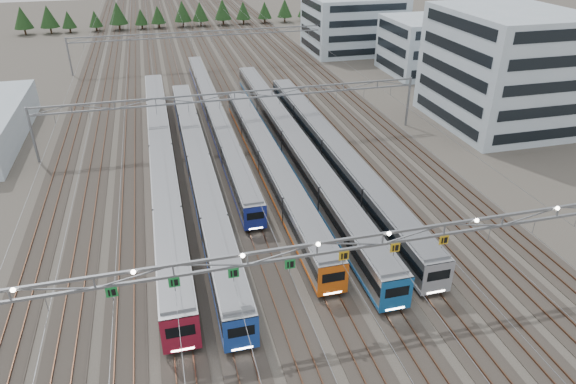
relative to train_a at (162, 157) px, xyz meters
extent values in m
plane|color=#47423A|center=(11.25, -32.27, -2.24)|extent=(400.00, 400.00, 0.00)
cube|color=#2D2823|center=(11.25, 67.73, -2.20)|extent=(54.00, 260.00, 0.08)
cube|color=brown|center=(-14.22, 67.73, -2.08)|extent=(0.08, 260.00, 0.16)
cube|color=brown|center=(36.72, 67.73, -2.08)|extent=(0.08, 260.00, 0.16)
cube|color=brown|center=(10.53, 67.73, -2.08)|extent=(0.08, 260.00, 0.16)
cube|color=brown|center=(11.97, 67.73, -2.08)|extent=(0.08, 260.00, 0.16)
cube|color=black|center=(0.00, 0.05, -1.80)|extent=(2.54, 66.37, 0.38)
cube|color=#ACAFB4|center=(0.00, 0.05, 0.06)|extent=(2.98, 67.73, 3.36)
cube|color=black|center=(0.00, 0.05, 0.46)|extent=(3.04, 67.39, 1.01)
cube|color=maroon|center=(0.00, 0.05, -1.36)|extent=(3.03, 67.39, 0.37)
cube|color=slate|center=(0.00, 0.05, 1.84)|extent=(2.68, 66.37, 0.27)
cube|color=maroon|center=(0.00, -33.77, 0.06)|extent=(3.00, 0.12, 3.36)
cube|color=black|center=(0.00, -33.80, 0.46)|extent=(2.24, 0.10, 1.01)
cube|color=white|center=(0.00, -33.83, -1.41)|extent=(1.79, 0.06, 0.16)
cube|color=black|center=(4.50, -3.95, -1.82)|extent=(2.38, 60.55, 0.36)
cube|color=#ACAFB4|center=(4.50, -3.95, -0.07)|extent=(2.79, 61.78, 3.14)
cube|color=black|center=(4.50, -3.95, 0.30)|extent=(2.85, 61.47, 0.95)
cube|color=#1C45AC|center=(4.50, -3.95, -1.40)|extent=(2.84, 61.47, 0.35)
cube|color=slate|center=(4.50, -3.95, 1.60)|extent=(2.51, 60.55, 0.25)
cube|color=#1C45AC|center=(4.50, -34.79, -0.07)|extent=(2.81, 0.12, 3.14)
cube|color=black|center=(4.50, -34.82, 0.30)|extent=(2.10, 0.10, 0.95)
cube|color=white|center=(4.50, -34.85, -1.45)|extent=(1.68, 0.06, 0.15)
cube|color=black|center=(9.00, 15.28, -1.84)|extent=(2.11, 65.16, 0.32)
cube|color=#ACAFB4|center=(9.00, 15.28, -0.29)|extent=(2.49, 66.49, 2.80)
cube|color=black|center=(9.00, 15.28, 0.05)|extent=(2.55, 66.16, 0.84)
cube|color=#1C2B98|center=(9.00, 15.28, -1.46)|extent=(2.54, 66.16, 0.31)
cube|color=slate|center=(9.00, 15.28, 1.20)|extent=(2.24, 65.16, 0.22)
cube|color=#1C2B98|center=(9.00, -17.92, -0.29)|extent=(2.51, 0.12, 2.80)
cube|color=black|center=(9.00, -17.95, 0.05)|extent=(1.87, 0.10, 0.84)
cube|color=white|center=(9.00, -17.98, -1.51)|extent=(1.49, 0.06, 0.13)
cube|color=black|center=(13.50, -4.76, -1.81)|extent=(2.39, 50.11, 0.36)
cube|color=#ACAFB4|center=(13.50, -4.76, -0.06)|extent=(2.81, 51.13, 3.16)
cube|color=black|center=(13.50, -4.76, 0.32)|extent=(2.87, 50.88, 0.95)
cube|color=orange|center=(13.50, -4.76, -1.39)|extent=(2.86, 50.88, 0.35)
cube|color=slate|center=(13.50, -4.76, 1.62)|extent=(2.53, 50.11, 0.25)
cube|color=orange|center=(13.50, -30.28, -0.06)|extent=(2.83, 0.12, 3.16)
cube|color=black|center=(13.50, -30.31, 0.32)|extent=(2.11, 0.10, 0.95)
cube|color=white|center=(13.50, -30.34, -1.44)|extent=(1.69, 0.06, 0.15)
cube|color=black|center=(18.00, 0.79, -1.81)|extent=(2.47, 67.51, 0.37)
cube|color=#ACAFB4|center=(18.00, 0.79, 0.01)|extent=(2.91, 68.89, 3.27)
cube|color=black|center=(18.00, 0.79, 0.40)|extent=(2.97, 68.55, 0.99)
cube|color=#185EA8|center=(18.00, 0.79, -1.37)|extent=(2.96, 68.55, 0.36)
cube|color=slate|center=(18.00, 0.79, 1.75)|extent=(2.62, 67.51, 0.26)
cube|color=#185EA8|center=(18.00, -33.60, 0.01)|extent=(2.93, 0.12, 3.27)
cube|color=black|center=(18.00, -33.63, 0.40)|extent=(2.18, 0.10, 0.99)
cube|color=white|center=(18.00, -33.66, -1.42)|extent=(1.75, 0.06, 0.16)
cube|color=black|center=(22.50, -3.72, -1.81)|extent=(2.50, 56.48, 0.38)
cube|color=#ACAFB4|center=(22.50, -3.72, 0.02)|extent=(2.94, 57.63, 3.30)
cube|color=black|center=(22.50, -3.72, 0.42)|extent=(3.00, 57.35, 1.00)
cube|color=#989CA6|center=(22.50, -3.72, -1.37)|extent=(2.99, 57.35, 0.37)
cube|color=slate|center=(22.50, -3.72, 1.78)|extent=(2.64, 56.48, 0.26)
cube|color=#989CA6|center=(22.50, -32.49, 0.02)|extent=(2.96, 0.12, 3.30)
cube|color=black|center=(22.50, -32.52, 0.42)|extent=(2.20, 0.10, 1.00)
cube|color=white|center=(22.50, -32.55, -1.42)|extent=(1.76, 0.06, 0.16)
cube|color=gray|center=(11.25, -32.27, 5.56)|extent=(56.00, 0.22, 0.22)
cube|color=gray|center=(11.25, -32.27, 4.56)|extent=(56.00, 0.22, 0.22)
cube|color=#1B8738|center=(-4.50, -32.39, 4.06)|extent=(0.85, 0.06, 0.85)
cube|color=#1B8738|center=(0.00, -32.39, 4.06)|extent=(0.85, 0.06, 0.85)
cube|color=#1B8738|center=(4.50, -32.39, 4.06)|extent=(0.85, 0.06, 0.85)
cube|color=#1B8738|center=(9.00, -32.39, 4.06)|extent=(0.85, 0.06, 0.85)
cube|color=gold|center=(13.50, -32.39, 4.06)|extent=(0.85, 0.06, 0.85)
cube|color=gold|center=(18.00, -32.39, 4.06)|extent=(0.85, 0.06, 0.85)
cube|color=gold|center=(22.50, -32.39, 4.06)|extent=(0.85, 0.06, 0.85)
cylinder|color=gray|center=(-16.75, 7.73, 1.76)|extent=(0.36, 0.36, 8.00)
cylinder|color=gray|center=(39.25, 7.73, 1.76)|extent=(0.36, 0.36, 8.00)
cube|color=gray|center=(11.25, 7.73, 5.56)|extent=(56.00, 0.22, 0.22)
cube|color=gray|center=(11.25, 7.73, 4.56)|extent=(56.00, 0.22, 0.22)
cylinder|color=gray|center=(-16.75, 52.73, 1.76)|extent=(0.36, 0.36, 8.00)
cylinder|color=gray|center=(39.25, 52.73, 1.76)|extent=(0.36, 0.36, 8.00)
cube|color=gray|center=(11.25, 52.73, 5.56)|extent=(56.00, 0.22, 0.22)
cube|color=gray|center=(11.25, 52.73, 4.56)|extent=(56.00, 0.22, 0.22)
cube|color=#A9BDC9|center=(53.91, 5.43, 6.73)|extent=(18.00, 22.00, 17.93)
cube|color=#A9BDC9|center=(56.18, 36.16, 3.46)|extent=(14.00, 16.00, 11.39)
cube|color=#A9BDC9|center=(49.28, 58.75, 4.36)|extent=(22.00, 18.00, 13.18)
camera|label=1|loc=(0.57, -64.07, 28.42)|focal=32.00mm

